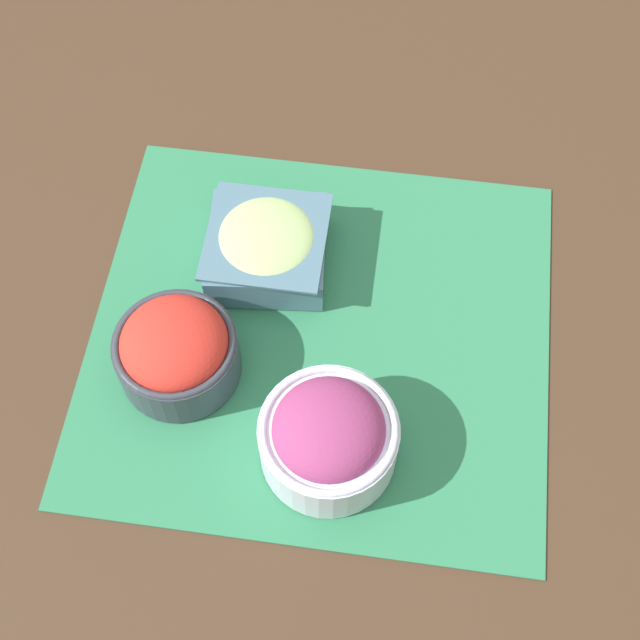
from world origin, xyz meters
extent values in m
plane|color=#422D1E|center=(0.00, 0.00, 0.00)|extent=(3.00, 3.00, 0.00)
cube|color=#2D7A51|center=(0.00, 0.00, 0.00)|extent=(0.50, 0.47, 0.00)
cylinder|color=silver|center=(0.03, -0.14, 0.04)|extent=(0.14, 0.14, 0.06)
torus|color=silver|center=(0.03, -0.14, 0.07)|extent=(0.14, 0.14, 0.01)
ellipsoid|color=#93386B|center=(0.03, -0.14, 0.07)|extent=(0.11, 0.11, 0.06)
cube|color=slate|center=(-0.07, 0.09, 0.03)|extent=(0.14, 0.14, 0.05)
cube|color=slate|center=(-0.07, 0.09, 0.05)|extent=(0.13, 0.13, 0.00)
ellipsoid|color=#A8CC7F|center=(-0.07, 0.09, 0.05)|extent=(0.11, 0.11, 0.03)
cylinder|color=#333842|center=(-0.14, -0.06, 0.03)|extent=(0.13, 0.13, 0.06)
torus|color=#333842|center=(-0.14, -0.06, 0.06)|extent=(0.13, 0.13, 0.01)
ellipsoid|color=red|center=(-0.14, -0.06, 0.06)|extent=(0.11, 0.11, 0.06)
camera|label=1|loc=(0.06, -0.46, 0.86)|focal=50.00mm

